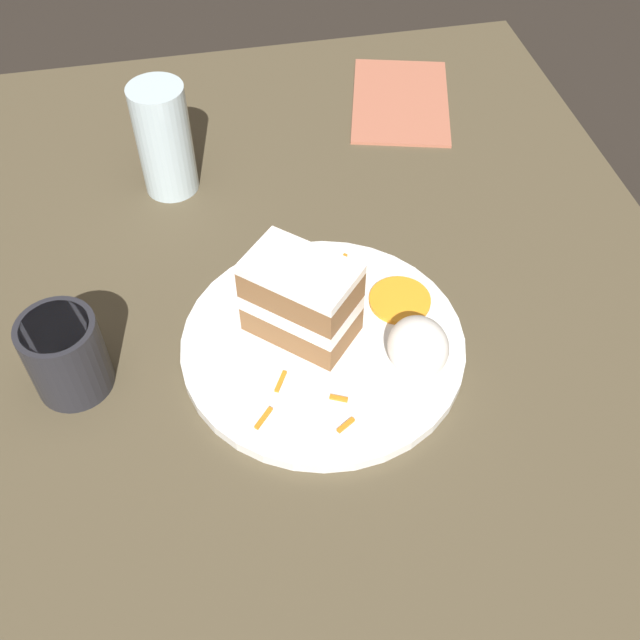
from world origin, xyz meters
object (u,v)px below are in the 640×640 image
object	(u,v)px
plate	(320,344)
menu_card	(400,101)
cake_slice	(301,299)
cream_dollop	(418,347)
orange_garnish	(400,300)
drinking_glass	(165,147)
coffee_mug	(65,353)

from	to	relation	value
plate	menu_card	bearing A→B (deg)	154.04
cake_slice	cream_dollop	world-z (taller)	cake_slice
cake_slice	cream_dollop	bearing A→B (deg)	-81.59
orange_garnish	drinking_glass	world-z (taller)	drinking_glass
plate	cream_dollop	distance (m)	0.10
cream_dollop	menu_card	xyz separation A→B (m)	(-0.44, 0.11, -0.04)
plate	cake_slice	distance (m)	0.05
coffee_mug	menu_card	size ratio (longest dim) A/B	0.43
cake_slice	menu_card	size ratio (longest dim) A/B	0.60
drinking_glass	coffee_mug	distance (m)	0.29
cream_dollop	coffee_mug	size ratio (longest dim) A/B	0.75
orange_garnish	drinking_glass	distance (m)	0.32
drinking_glass	coffee_mug	bearing A→B (deg)	-22.26
drinking_glass	cake_slice	bearing A→B (deg)	22.88
plate	coffee_mug	bearing A→B (deg)	-91.46
cream_dollop	drinking_glass	distance (m)	0.38
drinking_glass	menu_card	xyz separation A→B (m)	(-0.11, 0.31, -0.06)
plate	coffee_mug	xyz separation A→B (m)	(-0.01, -0.23, 0.04)
menu_card	coffee_mug	bearing A→B (deg)	-122.63
coffee_mug	menu_card	bearing A→B (deg)	132.20
cream_dollop	coffee_mug	xyz separation A→B (m)	(-0.05, -0.32, 0.01)
drinking_glass	coffee_mug	world-z (taller)	drinking_glass
plate	menu_card	size ratio (longest dim) A/B	1.42
cake_slice	coffee_mug	world-z (taller)	cake_slice
cream_dollop	coffee_mug	bearing A→B (deg)	-99.51
plate	drinking_glass	bearing A→B (deg)	-155.97
plate	cake_slice	xyz separation A→B (m)	(-0.02, -0.01, 0.05)
cream_dollop	orange_garnish	size ratio (longest dim) A/B	1.00
plate	coffee_mug	size ratio (longest dim) A/B	3.33
cream_dollop	orange_garnish	xyz separation A→B (m)	(-0.08, 0.01, -0.02)
plate	cake_slice	bearing A→B (deg)	-142.08
plate	cream_dollop	size ratio (longest dim) A/B	4.43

